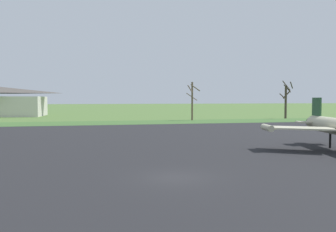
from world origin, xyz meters
TOP-DOWN VIEW (x-y plane):
  - ground_plane at (0.00, 0.00)m, footprint 600.00×600.00m
  - asphalt_apron at (0.00, 16.38)m, footprint 104.35×54.61m
  - grass_verge_strip at (0.00, 49.69)m, footprint 164.35×12.00m
  - bare_tree_left_of_center at (17.08, 54.03)m, footprint 3.13×1.96m
  - bare_tree_center at (41.07, 56.15)m, footprint 3.28×3.27m

SIDE VIEW (x-z plane):
  - ground_plane at x=0.00m, z-range 0.00..0.00m
  - asphalt_apron at x=0.00m, z-range 0.00..0.05m
  - grass_verge_strip at x=0.00m, z-range 0.00..0.06m
  - bare_tree_left_of_center at x=17.08m, z-range 0.40..8.83m
  - bare_tree_center at x=41.07m, z-range 0.13..9.22m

